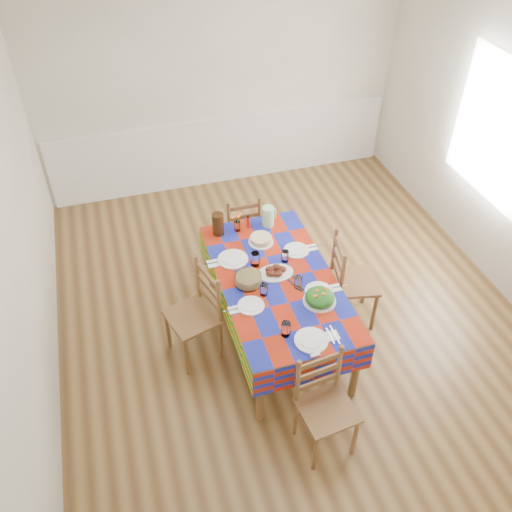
{
  "coord_description": "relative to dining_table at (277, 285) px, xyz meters",
  "views": [
    {
      "loc": [
        -1.42,
        -3.65,
        4.0
      ],
      "look_at": [
        -0.37,
        -0.2,
        0.92
      ],
      "focal_mm": 38.0,
      "sensor_mm": 36.0,
      "label": 1
    }
  ],
  "objects": [
    {
      "name": "serving_utensils",
      "position": [
        0.13,
        -0.08,
        0.08
      ],
      "size": [
        0.13,
        0.29,
        0.01
      ],
      "color": "black",
      "rests_on": "dining_table"
    },
    {
      "name": "chair_far",
      "position": [
        -0.0,
        1.18,
        -0.22
      ],
      "size": [
        0.39,
        0.37,
        0.87
      ],
      "rotation": [
        0.0,
        0.0,
        3.14
      ],
      "color": "brown",
      "rests_on": "room"
    },
    {
      "name": "setting_left_far",
      "position": [
        -0.25,
        0.32,
        0.11
      ],
      "size": [
        0.52,
        0.31,
        0.14
      ],
      "rotation": [
        0.0,
        0.0,
        1.57
      ],
      "color": "white",
      "rests_on": "dining_table"
    },
    {
      "name": "hot_sauce",
      "position": [
        -0.03,
        0.79,
        0.16
      ],
      "size": [
        0.04,
        0.04,
        0.15
      ],
      "primitive_type": "cylinder",
      "color": "red",
      "rests_on": "dining_table"
    },
    {
      "name": "name_card",
      "position": [
        0.0,
        -0.91,
        0.09
      ],
      "size": [
        0.08,
        0.02,
        0.02
      ],
      "primitive_type": "cube",
      "color": "white",
      "rests_on": "dining_table"
    },
    {
      "name": "dining_table",
      "position": [
        0.0,
        0.0,
        0.0
      ],
      "size": [
        1.01,
        1.87,
        0.73
      ],
      "color": "brown",
      "rests_on": "room"
    },
    {
      "name": "setting_right_far",
      "position": [
        0.25,
        0.27,
        0.11
      ],
      "size": [
        0.45,
        0.26,
        0.12
      ],
      "rotation": [
        0.0,
        0.0,
        -1.57
      ],
      "color": "white",
      "rests_on": "dining_table"
    },
    {
      "name": "chair_near",
      "position": [
        -0.0,
        -1.18,
        -0.19
      ],
      "size": [
        0.45,
        0.43,
        0.92
      ],
      "rotation": [
        0.0,
        0.0,
        0.11
      ],
      "color": "brown",
      "rests_on": "room"
    },
    {
      "name": "salad_platter",
      "position": [
        0.25,
        -0.37,
        0.13
      ],
      "size": [
        0.28,
        0.28,
        0.12
      ],
      "color": "white",
      "rests_on": "dining_table"
    },
    {
      "name": "room",
      "position": [
        0.22,
        0.33,
        0.7
      ],
      "size": [
        4.58,
        5.08,
        2.78
      ],
      "color": "brown",
      "rests_on": "ground"
    },
    {
      "name": "window_right",
      "position": [
        2.45,
        0.63,
        0.85
      ],
      "size": [
        0.0,
        1.4,
        1.4
      ],
      "primitive_type": "plane",
      "rotation": [
        0.0,
        -1.57,
        0.0
      ],
      "color": "white",
      "rests_on": "room"
    },
    {
      "name": "cake",
      "position": [
        0.02,
        0.53,
        0.11
      ],
      "size": [
        0.24,
        0.24,
        0.07
      ],
      "color": "white",
      "rests_on": "dining_table"
    },
    {
      "name": "wainscot",
      "position": [
        0.22,
        2.82,
        -0.16
      ],
      "size": [
        4.41,
        0.06,
        0.92
      ],
      "color": "white",
      "rests_on": "room"
    },
    {
      "name": "chair_right",
      "position": [
        0.74,
        0.01,
        -0.17
      ],
      "size": [
        0.49,
        0.51,
        0.98
      ],
      "rotation": [
        0.0,
        0.0,
        1.36
      ],
      "color": "brown",
      "rests_on": "room"
    },
    {
      "name": "meat_platter",
      "position": [
        0.01,
        0.06,
        0.11
      ],
      "size": [
        0.33,
        0.24,
        0.06
      ],
      "color": "white",
      "rests_on": "dining_table"
    },
    {
      "name": "pasta_bowl",
      "position": [
        -0.26,
        0.02,
        0.12
      ],
      "size": [
        0.24,
        0.24,
        0.09
      ],
      "color": "white",
      "rests_on": "dining_table"
    },
    {
      "name": "setting_left_near",
      "position": [
        -0.27,
        -0.22,
        0.1
      ],
      "size": [
        0.42,
        0.25,
        0.11
      ],
      "rotation": [
        0.0,
        0.0,
        1.57
      ],
      "color": "white",
      "rests_on": "dining_table"
    },
    {
      "name": "tea_pitcher",
      "position": [
        -0.34,
        0.79,
        0.19
      ],
      "size": [
        0.11,
        0.11,
        0.23
      ],
      "primitive_type": "cylinder",
      "color": "black",
      "rests_on": "dining_table"
    },
    {
      "name": "chair_left",
      "position": [
        -0.75,
        0.01,
        -0.17
      ],
      "size": [
        0.51,
        0.53,
        0.97
      ],
      "rotation": [
        0.0,
        0.0,
        -1.28
      ],
      "color": "brown",
      "rests_on": "room"
    },
    {
      "name": "setting_near_head",
      "position": [
        -0.03,
        -0.72,
        0.11
      ],
      "size": [
        0.44,
        0.29,
        0.13
      ],
      "color": "white",
      "rests_on": "dining_table"
    },
    {
      "name": "green_pitcher",
      "position": [
        0.17,
        0.78,
        0.18
      ],
      "size": [
        0.12,
        0.12,
        0.21
      ],
      "primitive_type": "cylinder",
      "color": "#B8EBA6",
      "rests_on": "dining_table"
    },
    {
      "name": "flower_vase",
      "position": [
        -0.15,
        0.78,
        0.16
      ],
      "size": [
        0.12,
        0.1,
        0.2
      ],
      "color": "white",
      "rests_on": "dining_table"
    },
    {
      "name": "setting_right_near",
      "position": [
        0.24,
        -0.22,
        0.11
      ],
      "size": [
        0.45,
        0.26,
        0.12
      ],
      "rotation": [
        0.0,
        0.0,
        -1.57
      ],
      "color": "white",
      "rests_on": "dining_table"
    }
  ]
}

